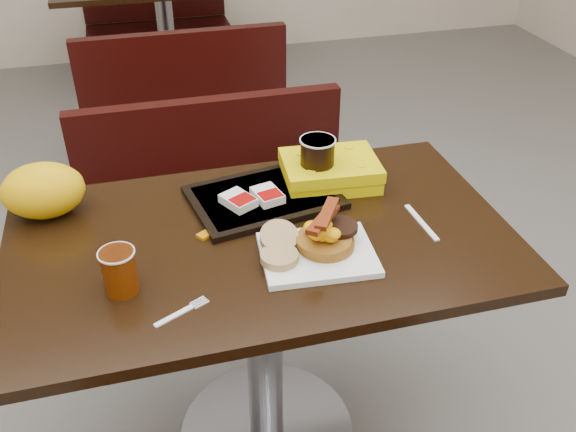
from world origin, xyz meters
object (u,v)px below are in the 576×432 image
object	(u,v)px
table_near	(265,347)
platter	(318,254)
bench_near_n	(221,214)
table_far	(168,44)
pancake_stack	(326,241)
hashbrown_sleeve_right	(267,195)
coffee_cup_far	(317,160)
paper_bag	(43,190)
bench_far_n	(158,14)
coffee_cup_near	(120,271)
hashbrown_sleeve_left	(238,200)
clamshell	(330,171)
bench_far_s	(182,90)
tray	(264,197)
fork	(174,316)
knife	(421,222)

from	to	relation	value
table_near	platter	bearing A→B (deg)	-47.68
bench_near_n	table_far	world-z (taller)	table_far
table_far	pancake_stack	size ratio (longest dim) A/B	9.01
hashbrown_sleeve_right	coffee_cup_far	xyz separation A→B (m)	(0.15, 0.06, 0.05)
pancake_stack	coffee_cup_far	xyz separation A→B (m)	(0.07, 0.28, 0.05)
pancake_stack	paper_bag	world-z (taller)	paper_bag
pancake_stack	table_far	bearing A→B (deg)	92.74
bench_far_n	coffee_cup_near	bearing A→B (deg)	-95.50
hashbrown_sleeve_left	clamshell	world-z (taller)	clamshell
bench_far_s	coffee_cup_far	xyz separation A→B (m)	(0.19, -1.71, 0.47)
bench_near_n	bench_far_s	world-z (taller)	same
bench_far_s	tray	bearing A→B (deg)	-88.61
fork	knife	size ratio (longest dim) A/B	0.77
fork	tray	xyz separation A→B (m)	(0.28, 0.38, 0.01)
bench_near_n	fork	world-z (taller)	fork
table_far	table_near	bearing A→B (deg)	-90.00
bench_far_s	hashbrown_sleeve_left	bearing A→B (deg)	-91.00
knife	clamshell	distance (m)	0.29
hashbrown_sleeve_left	bench_near_n	bearing A→B (deg)	58.89
hashbrown_sleeve_left	knife	bearing A→B (deg)	-50.11
fork	coffee_cup_far	distance (m)	0.60
fork	tray	distance (m)	0.47
bench_far_s	hashbrown_sleeve_left	xyz separation A→B (m)	(-0.03, -1.78, 0.42)
coffee_cup_near	tray	xyz separation A→B (m)	(0.37, 0.27, -0.04)
table_near	platter	xyz separation A→B (m)	(0.11, -0.12, 0.38)
coffee_cup_far	paper_bag	distance (m)	0.69
bench_far_s	paper_bag	size ratio (longest dim) A/B	4.99
clamshell	bench_far_s	bearing A→B (deg)	102.52
platter	coffee_cup_far	bearing A→B (deg)	78.01
knife	clamshell	xyz separation A→B (m)	(-0.16, 0.25, 0.03)
bench_far_s	fork	world-z (taller)	fork
table_near	table_far	xyz separation A→B (m)	(0.00, 2.60, 0.00)
pancake_stack	paper_bag	distance (m)	0.71
table_far	knife	xyz separation A→B (m)	(0.39, -2.65, 0.38)
platter	paper_bag	bearing A→B (deg)	154.78
fork	clamshell	bearing A→B (deg)	15.94
fork	table_far	bearing A→B (deg)	58.92
bench_far_n	pancake_stack	size ratio (longest dim) A/B	7.50
paper_bag	hashbrown_sleeve_right	bearing A→B (deg)	-10.31
knife	table_near	bearing A→B (deg)	-99.78
fork	table_near	bearing A→B (deg)	18.23
table_near	bench_near_n	bearing A→B (deg)	90.00
bench_far_s	fork	size ratio (longest dim) A/B	8.05
pancake_stack	hashbrown_sleeve_right	world-z (taller)	pancake_stack
platter	hashbrown_sleeve_right	distance (m)	0.25
tray	hashbrown_sleeve_left	world-z (taller)	hashbrown_sleeve_left
knife	tray	xyz separation A→B (m)	(-0.35, 0.20, 0.01)
bench_near_n	hashbrown_sleeve_right	bearing A→B (deg)	-85.41
fork	knife	distance (m)	0.65
coffee_cup_near	bench_far_s	bearing A→B (deg)	80.73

